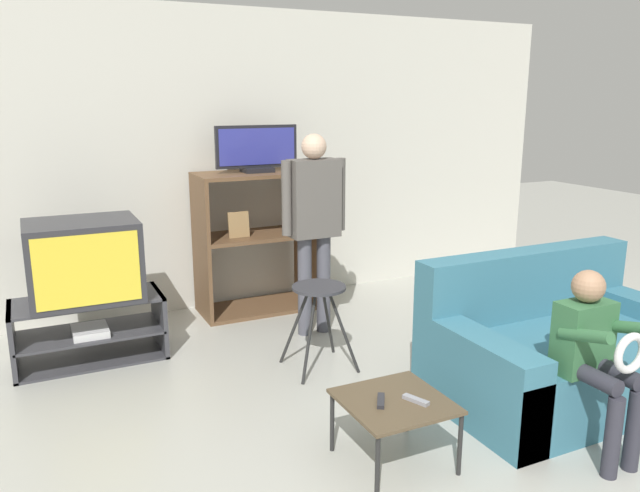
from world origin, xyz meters
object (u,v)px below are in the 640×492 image
object	(u,v)px
television_flat	(257,150)
couch	(559,352)
tv_stand	(89,330)
media_shelf	(256,241)
remote_control_black	(381,401)
snack_table	(394,406)
person_standing_adult	(314,215)
folding_stool	(319,300)
person_seated_child	(595,349)
television_main	(84,260)
remote_control_white	(416,400)

from	to	relation	value
television_flat	couch	distance (m)	2.85
tv_stand	couch	xyz separation A→B (m)	(2.63, -1.83, 0.06)
media_shelf	remote_control_black	distance (m)	2.60
tv_stand	snack_table	size ratio (longest dim) A/B	1.98
couch	person_standing_adult	xyz separation A→B (m)	(-0.94, 1.64, 0.67)
folding_stool	remote_control_black	xyz separation A→B (m)	(-0.23, -1.22, -0.13)
tv_stand	person_seated_child	size ratio (longest dim) A/B	1.04
television_main	couch	bearing A→B (deg)	-35.14
television_main	television_flat	size ratio (longest dim) A/B	1.03
television_flat	person_standing_adult	xyz separation A→B (m)	(0.20, -0.72, -0.45)
television_main	snack_table	size ratio (longest dim) A/B	1.43
remote_control_white	television_flat	bearing A→B (deg)	64.66
media_shelf	snack_table	size ratio (longest dim) A/B	2.36
remote_control_white	television_main	bearing A→B (deg)	100.01
folding_stool	remote_control_white	bearing A→B (deg)	-93.14
person_standing_adult	couch	bearing A→B (deg)	-60.04
television_flat	person_seated_child	size ratio (longest dim) A/B	0.73
person_standing_adult	person_seated_child	xyz separation A→B (m)	(0.57, -2.20, -0.37)
snack_table	remote_control_white	xyz separation A→B (m)	(0.08, -0.06, 0.04)
tv_stand	television_flat	distance (m)	1.97
remote_control_black	remote_control_white	size ratio (longest dim) A/B	1.00
media_shelf	remote_control_white	size ratio (longest dim) A/B	8.53
media_shelf	remote_control_white	xyz separation A→B (m)	(-0.10, -2.64, -0.26)
tv_stand	television_main	xyz separation A→B (m)	(0.00, 0.01, 0.51)
snack_table	tv_stand	bearing A→B (deg)	121.91
couch	tv_stand	bearing A→B (deg)	145.08
snack_table	couch	distance (m)	1.37
snack_table	remote_control_black	bearing A→B (deg)	176.94
tv_stand	media_shelf	world-z (taller)	media_shelf
couch	person_standing_adult	distance (m)	2.01
remote_control_black	couch	world-z (taller)	couch
television_flat	folding_stool	size ratio (longest dim) A/B	1.19
media_shelf	couch	bearing A→B (deg)	-63.65
tv_stand	television_flat	size ratio (longest dim) A/B	1.43
media_shelf	couch	size ratio (longest dim) A/B	0.75
remote_control_white	person_seated_child	bearing A→B (deg)	-40.34
snack_table	folding_stool	bearing A→B (deg)	82.77
person_seated_child	remote_control_black	bearing A→B (deg)	161.40
media_shelf	person_seated_child	distance (m)	3.03
couch	television_flat	bearing A→B (deg)	115.78
snack_table	remote_control_white	distance (m)	0.11
snack_table	media_shelf	bearing A→B (deg)	85.92
media_shelf	person_standing_adult	bearing A→B (deg)	-72.65
remote_control_black	remote_control_white	distance (m)	0.18
television_main	person_seated_child	size ratio (longest dim) A/B	0.75
person_seated_child	media_shelf	bearing A→B (deg)	105.29
folding_stool	remote_control_white	world-z (taller)	folding_stool
folding_stool	snack_table	distance (m)	1.25
tv_stand	person_standing_adult	distance (m)	1.85
tv_stand	television_main	bearing A→B (deg)	69.62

